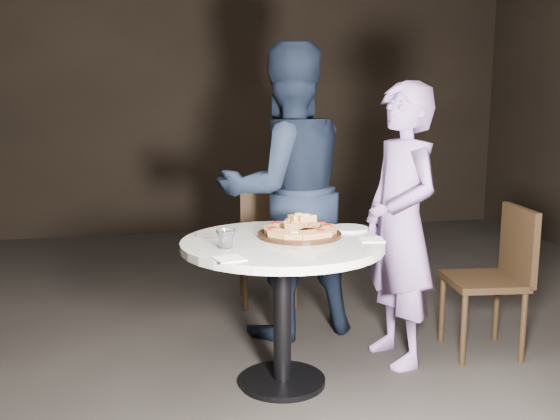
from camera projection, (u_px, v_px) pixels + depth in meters
name	position (u px, v px, depth m)	size (l,w,h in m)	color
floor	(297.00, 378.00, 2.98)	(7.00, 7.00, 0.00)	black
table	(282.00, 268.00, 2.83)	(1.17, 1.17, 0.69)	black
serving_board	(300.00, 234.00, 2.89)	(0.39, 0.39, 0.02)	black
focaccia_pile	(299.00, 227.00, 2.88)	(0.34, 0.35, 0.09)	#AE7743
plate_left	(215.00, 233.00, 2.92)	(0.18, 0.18, 0.01)	white
plate_right	(349.00, 228.00, 3.04)	(0.19, 0.19, 0.01)	white
water_glass	(226.00, 239.00, 2.65)	(0.09, 0.09, 0.08)	silver
napkin_near	(229.00, 259.00, 2.47)	(0.11, 0.11, 0.01)	white
napkin_far	(372.00, 240.00, 2.80)	(0.11, 0.11, 0.01)	white
chair_far	(269.00, 236.00, 3.95)	(0.41, 0.42, 0.79)	black
chair_right	(499.00, 270.00, 3.23)	(0.42, 0.40, 0.77)	black
diner_navy	(286.00, 191.00, 3.45)	(0.79, 0.61, 1.62)	black
diner_teal	(401.00, 225.00, 3.08)	(0.51, 0.34, 1.40)	#866BAB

